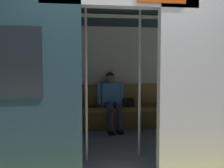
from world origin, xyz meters
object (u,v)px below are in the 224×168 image
object	(u,v)px
handbag	(128,102)
grab_pole_far	(139,83)
book	(90,106)
grab_pole_door	(86,84)
person_seated	(111,97)
train_car	(106,54)
bench_seat	(103,112)

from	to	relation	value
handbag	grab_pole_far	distance (m)	1.71
handbag	book	bearing A→B (deg)	-2.11
grab_pole_door	person_seated	bearing A→B (deg)	-108.27
grab_pole_far	train_car	bearing A→B (deg)	-50.89
person_seated	grab_pole_far	world-z (taller)	grab_pole_far
bench_seat	book	size ratio (longest dim) A/B	13.68
person_seated	handbag	size ratio (longest dim) A/B	4.58
handbag	train_car	bearing A→B (deg)	61.87
person_seated	handbag	xyz separation A→B (m)	(-0.37, -0.09, -0.13)
grab_pole_door	train_car	bearing A→B (deg)	-116.74
bench_seat	handbag	bearing A→B (deg)	-176.08
book	grab_pole_far	bearing A→B (deg)	77.38
book	grab_pole_door	bearing A→B (deg)	52.12
bench_seat	grab_pole_door	xyz separation A→B (m)	(0.38, 1.71, 0.72)
handbag	grab_pole_far	xyz separation A→B (m)	(0.14, 1.62, 0.53)
grab_pole_door	grab_pole_far	world-z (taller)	same
book	grab_pole_far	world-z (taller)	grab_pole_far
bench_seat	person_seated	distance (m)	0.37
bench_seat	handbag	xyz separation A→B (m)	(-0.53, -0.04, 0.19)
train_car	grab_pole_door	bearing A→B (deg)	63.26
train_car	grab_pole_door	size ratio (longest dim) A/B	2.98
book	train_car	bearing A→B (deg)	66.89
train_car	book	bearing A→B (deg)	-78.80
person_seated	grab_pole_far	bearing A→B (deg)	98.20
bench_seat	book	bearing A→B (deg)	-13.52
train_car	person_seated	xyz separation A→B (m)	(-0.22, -1.00, -0.83)
train_car	grab_pole_far	size ratio (longest dim) A/B	2.98
bench_seat	grab_pole_far	xyz separation A→B (m)	(-0.38, 1.59, 0.72)
person_seated	grab_pole_far	xyz separation A→B (m)	(-0.22, 1.54, 0.39)
bench_seat	person_seated	xyz separation A→B (m)	(-0.16, 0.05, 0.33)
train_car	grab_pole_far	bearing A→B (deg)	129.11
book	handbag	bearing A→B (deg)	143.58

